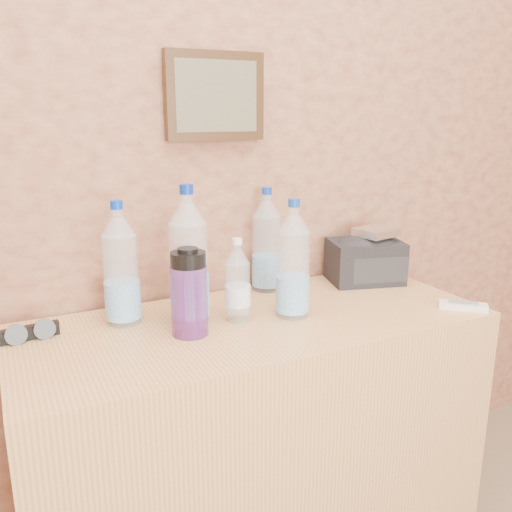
{
  "coord_description": "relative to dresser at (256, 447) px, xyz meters",
  "views": [
    {
      "loc": [
        -0.53,
        0.46,
        1.36
      ],
      "look_at": [
        0.09,
        1.71,
        0.98
      ],
      "focal_mm": 38.0,
      "sensor_mm": 36.0,
      "label": 1
    }
  ],
  "objects": [
    {
      "name": "ac_remote",
      "position": [
        0.57,
        -0.2,
        0.41
      ],
      "size": [
        0.13,
        0.12,
        0.02
      ],
      "primitive_type": "cube",
      "rotation": [
        0.0,
        0.0,
        -0.74
      ],
      "color": "white",
      "rests_on": "dresser"
    },
    {
      "name": "nalgene_bottle",
      "position": [
        -0.2,
        -0.02,
        0.51
      ],
      "size": [
        0.09,
        0.09,
        0.23
      ],
      "rotation": [
        0.0,
        0.0,
        0.07
      ],
      "color": "#65267F",
      "rests_on": "dresser"
    },
    {
      "name": "toiletry_bag",
      "position": [
        0.48,
        0.15,
        0.48
      ],
      "size": [
        0.27,
        0.22,
        0.16
      ],
      "primitive_type": null,
      "rotation": [
        0.0,
        0.0,
        -0.28
      ],
      "color": "black",
      "rests_on": "dresser"
    },
    {
      "name": "pet_small",
      "position": [
        -0.05,
        0.02,
        0.5
      ],
      "size": [
        0.07,
        0.07,
        0.23
      ],
      "rotation": [
        0.0,
        0.0,
        -0.42
      ],
      "color": "silver",
      "rests_on": "dresser"
    },
    {
      "name": "sunglasses",
      "position": [
        -0.57,
        0.13,
        0.42
      ],
      "size": [
        0.15,
        0.07,
        0.04
      ],
      "primitive_type": null,
      "rotation": [
        0.0,
        0.0,
        0.11
      ],
      "color": "black",
      "rests_on": "dresser"
    },
    {
      "name": "pet_large_b",
      "position": [
        -0.33,
        0.14,
        0.55
      ],
      "size": [
        0.09,
        0.09,
        0.33
      ],
      "rotation": [
        0.0,
        0.0,
        -0.1
      ],
      "color": "silver",
      "rests_on": "dresser"
    },
    {
      "name": "foil_packet",
      "position": [
        0.51,
        0.13,
        0.57
      ],
      "size": [
        0.14,
        0.13,
        0.03
      ],
      "primitive_type": "cube",
      "rotation": [
        0.0,
        0.0,
        0.2
      ],
      "color": "silver",
      "rests_on": "toiletry_bag"
    },
    {
      "name": "pet_large_d",
      "position": [
        0.1,
        -0.02,
        0.55
      ],
      "size": [
        0.09,
        0.09,
        0.33
      ],
      "rotation": [
        0.0,
        0.0,
        -0.34
      ],
      "color": "silver",
      "rests_on": "dresser"
    },
    {
      "name": "pet_large_a",
      "position": [
        -0.16,
        0.07,
        0.57
      ],
      "size": [
        0.1,
        0.1,
        0.37
      ],
      "rotation": [
        0.0,
        0.0,
        0.31
      ],
      "color": "silver",
      "rests_on": "dresser"
    },
    {
      "name": "picture_frame",
      "position": [
        0.0,
        0.26,
        1.0
      ],
      "size": [
        0.3,
        0.03,
        0.25
      ],
      "primitive_type": null,
      "color": "#382311",
      "rests_on": "room_shell"
    },
    {
      "name": "pet_large_c",
      "position": [
        0.15,
        0.22,
        0.55
      ],
      "size": [
        0.09,
        0.09,
        0.33
      ],
      "rotation": [
        0.0,
        0.0,
        0.09
      ],
      "color": "silver",
      "rests_on": "dresser"
    },
    {
      "name": "dresser",
      "position": [
        0.0,
        0.0,
        0.0
      ],
      "size": [
        1.29,
        0.54,
        0.8
      ],
      "primitive_type": "cube",
      "color": "tan",
      "rests_on": "ground"
    }
  ]
}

